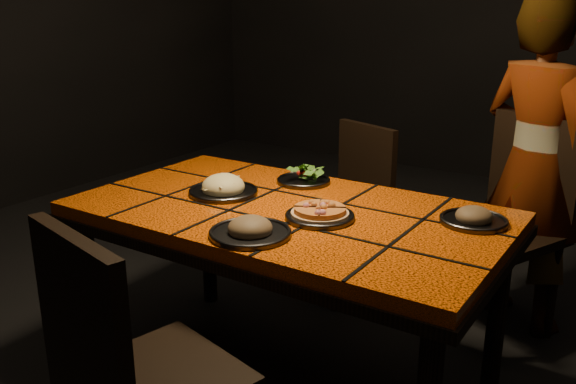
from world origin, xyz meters
The scene contains 10 objects.
dining_table centered at (0.00, 0.00, 0.67)m, with size 1.62×0.92×0.75m.
chair_near centered at (0.05, -0.86, 0.55)m, with size 0.52×0.52×0.96m.
chair_far_left centered at (-0.19, 0.91, 0.51)m, with size 0.51×0.51×0.88m.
chair_far_right centered at (0.62, 0.93, 0.58)m, with size 0.60×0.60×1.01m.
diner centered at (0.67, 1.04, 0.78)m, with size 0.57×0.37×1.55m, color brown.
plate_pizza centered at (0.17, -0.04, 0.77)m, with size 0.28×0.28×0.04m.
plate_pasta centered at (-0.31, 0.00, 0.77)m, with size 0.28×0.28×0.09m.
plate_salad centered at (-0.12, 0.31, 0.78)m, with size 0.23×0.23×0.07m.
plate_mushroom_a centered at (0.06, -0.31, 0.77)m, with size 0.27×0.27×0.09m.
plate_mushroom_b centered at (0.64, 0.21, 0.77)m, with size 0.23×0.23×0.08m.
Camera 1 is at (1.19, -1.81, 1.49)m, focal length 38.00 mm.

